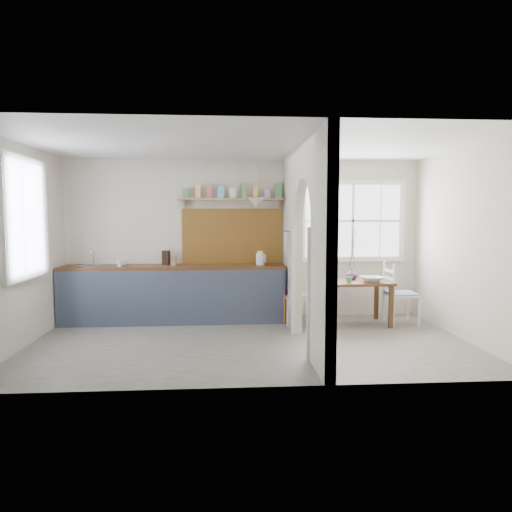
{
  "coord_description": "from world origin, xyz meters",
  "views": [
    {
      "loc": [
        -0.34,
        -5.93,
        1.67
      ],
      "look_at": [
        0.09,
        0.24,
        1.13
      ],
      "focal_mm": 32.0,
      "sensor_mm": 36.0,
      "label": 1
    }
  ],
  "objects": [
    {
      "name": "knife_block",
      "position": [
        -1.28,
        1.47,
        1.01
      ],
      "size": [
        0.12,
        0.16,
        0.22
      ],
      "primitive_type": "cube",
      "rotation": [
        0.0,
        0.0,
        -0.15
      ],
      "color": "#372313",
      "rests_on": "counter"
    },
    {
      "name": "nook_window",
      "position": [
        1.8,
        1.56,
        1.6
      ],
      "size": [
        1.76,
        0.1,
        1.3
      ],
      "primitive_type": null,
      "color": "white",
      "rests_on": "walls"
    },
    {
      "name": "chair_right",
      "position": [
        2.4,
        0.9,
        0.48
      ],
      "size": [
        0.45,
        0.45,
        0.96
      ],
      "primitive_type": null,
      "rotation": [
        0.0,
        0.0,
        1.59
      ],
      "color": "silver",
      "rests_on": "floor"
    },
    {
      "name": "backsplash",
      "position": [
        -0.2,
        1.58,
        1.35
      ],
      "size": [
        1.65,
        0.03,
        0.9
      ],
      "primitive_type": "cube",
      "color": "brown",
      "rests_on": "walls"
    },
    {
      "name": "towel_orange",
      "position": [
        0.58,
        0.96,
        0.25
      ],
      "size": [
        0.02,
        0.03,
        0.45
      ],
      "primitive_type": "cube",
      "color": "orange",
      "rests_on": "counter"
    },
    {
      "name": "mug_a",
      "position": [
        -1.95,
        1.17,
        0.95
      ],
      "size": [
        0.12,
        0.12,
        0.1
      ],
      "primitive_type": "imported",
      "rotation": [
        0.0,
        0.0,
        0.1
      ],
      "color": "white",
      "rests_on": "counter"
    },
    {
      "name": "kitchen_window",
      "position": [
        -2.87,
        0.0,
        1.65
      ],
      "size": [
        0.1,
        1.16,
        1.5
      ],
      "primitive_type": null,
      "color": "white",
      "rests_on": "walls"
    },
    {
      "name": "bowl",
      "position": [
        1.89,
        0.79,
        0.72
      ],
      "size": [
        0.35,
        0.35,
        0.08
      ],
      "primitive_type": "imported",
      "rotation": [
        0.0,
        0.0,
        0.06
      ],
      "color": "silver",
      "rests_on": "dining_table"
    },
    {
      "name": "walls",
      "position": [
        0.0,
        0.0,
        1.3
      ],
      "size": [
        5.81,
        3.21,
        2.6
      ],
      "color": "beige",
      "rests_on": "floor"
    },
    {
      "name": "floor",
      "position": [
        0.0,
        0.0,
        0.0
      ],
      "size": [
        5.8,
        3.2,
        0.01
      ],
      "primitive_type": "cube",
      "color": "gray",
      "rests_on": "ground"
    },
    {
      "name": "table_cup",
      "position": [
        1.53,
        0.74,
        0.73
      ],
      "size": [
        0.13,
        0.13,
        0.1
      ],
      "primitive_type": "imported",
      "rotation": [
        0.0,
        0.0,
        -0.37
      ],
      "color": "#5FA662",
      "rests_on": "dining_table"
    },
    {
      "name": "towel_magenta",
      "position": [
        0.58,
        0.97,
        0.28
      ],
      "size": [
        0.02,
        0.03,
        0.53
      ],
      "primitive_type": "cube",
      "color": "#CA3489",
      "rests_on": "counter"
    },
    {
      "name": "counter",
      "position": [
        -1.13,
        1.33,
        0.46
      ],
      "size": [
        3.5,
        0.6,
        0.9
      ],
      "color": "brown",
      "rests_on": "floor"
    },
    {
      "name": "mug_b",
      "position": [
        -1.94,
        1.4,
        0.94
      ],
      "size": [
        0.14,
        0.14,
        0.09
      ],
      "primitive_type": "imported",
      "rotation": [
        0.0,
        0.0,
        0.43
      ],
      "color": "white",
      "rests_on": "counter"
    },
    {
      "name": "dining_table",
      "position": [
        1.65,
        0.93,
        0.34
      ],
      "size": [
        1.11,
        0.76,
        0.68
      ],
      "primitive_type": null,
      "rotation": [
        0.0,
        0.0,
        0.03
      ],
      "color": "brown",
      "rests_on": "floor"
    },
    {
      "name": "pendant_lamp",
      "position": [
        0.15,
        1.15,
        1.88
      ],
      "size": [
        0.26,
        0.26,
        0.16
      ],
      "primitive_type": "cone",
      "color": "silver",
      "rests_on": "ceiling"
    },
    {
      "name": "kettle",
      "position": [
        0.23,
        1.31,
        1.01
      ],
      "size": [
        0.19,
        0.16,
        0.22
      ],
      "primitive_type": null,
      "rotation": [
        0.0,
        0.0,
        0.09
      ],
      "color": "white",
      "rests_on": "counter"
    },
    {
      "name": "sink",
      "position": [
        -2.43,
        1.3,
        0.89
      ],
      "size": [
        0.4,
        0.4,
        0.02
      ],
      "primitive_type": "cylinder",
      "color": "#A9ADB8",
      "rests_on": "counter"
    },
    {
      "name": "jar",
      "position": [
        -1.14,
        1.32,
        0.98
      ],
      "size": [
        0.1,
        0.1,
        0.15
      ],
      "primitive_type": "cylinder",
      "rotation": [
        0.0,
        0.0,
        0.07
      ],
      "color": "#9F8157",
      "rests_on": "counter"
    },
    {
      "name": "partition",
      "position": [
        0.7,
        0.06,
        1.45
      ],
      "size": [
        0.12,
        3.2,
        2.6
      ],
      "color": "beige",
      "rests_on": "floor"
    },
    {
      "name": "ceiling",
      "position": [
        0.0,
        0.0,
        2.6
      ],
      "size": [
        5.8,
        3.2,
        0.01
      ],
      "primitive_type": "cube",
      "color": "beige",
      "rests_on": "walls"
    },
    {
      "name": "plate",
      "position": [
        1.29,
        0.92,
        0.69
      ],
      "size": [
        0.23,
        0.23,
        0.01
      ],
      "primitive_type": "cylinder",
      "rotation": [
        0.0,
        0.0,
        0.41
      ],
      "color": "#2B2223",
      "rests_on": "dining_table"
    },
    {
      "name": "chair_left",
      "position": [
        0.8,
        1.03,
        0.45
      ],
      "size": [
        0.41,
        0.41,
        0.9
      ],
      "primitive_type": null,
      "rotation": [
        0.0,
        0.0,
        -1.58
      ],
      "color": "silver",
      "rests_on": "floor"
    },
    {
      "name": "utensil_rail",
      "position": [
        0.61,
        0.9,
        1.45
      ],
      "size": [
        0.02,
        0.5,
        0.02
      ],
      "primitive_type": "cylinder",
      "rotation": [
        1.57,
        0.0,
        0.0
      ],
      "color": "#A9ADB8",
      "rests_on": "partition"
    },
    {
      "name": "vase",
      "position": [
        1.66,
        1.07,
        0.77
      ],
      "size": [
        0.19,
        0.19,
        0.18
      ],
      "primitive_type": "imported",
      "rotation": [
        0.0,
        0.0,
        -0.11
      ],
      "color": "#4E2D5E",
      "rests_on": "dining_table"
    },
    {
      "name": "shelf",
      "position": [
        -0.2,
        1.49,
        2.01
      ],
      "size": [
        1.75,
        0.2,
        0.21
      ],
      "color": "#917653",
      "rests_on": "walls"
    }
  ]
}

